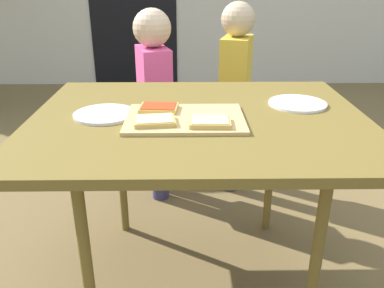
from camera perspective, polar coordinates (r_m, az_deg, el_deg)
The scene contains 10 objects.
ground_plane at distance 1.74m, azimuth 0.83°, elevation -18.33°, with size 16.00×16.00×0.00m, color brown.
dining_table at distance 1.39m, azimuth 0.98°, elevation 2.13°, with size 1.15×0.91×0.70m.
cutting_board at distance 1.33m, azimuth -1.00°, elevation 3.62°, with size 0.39×0.28×0.01m, color tan.
pizza_slice_far_left at distance 1.40m, azimuth -4.75°, elevation 5.14°, with size 0.14×0.11×0.02m.
pizza_slice_near_right at distance 1.26m, azimuth 2.56°, elevation 3.17°, with size 0.13×0.10×0.02m.
pizza_slice_near_left at distance 1.27m, azimuth -5.32°, elevation 3.32°, with size 0.14×0.11×0.02m.
plate_white_right at distance 1.54m, azimuth 14.74°, elevation 5.58°, with size 0.21×0.21×0.01m, color white.
plate_white_left at distance 1.41m, azimuth -12.29°, elevation 4.16°, with size 0.21×0.21×0.01m, color silver.
child_left at distance 2.09m, azimuth -5.35°, elevation 7.27°, with size 0.20×0.27×1.00m.
child_right at distance 2.19m, azimuth 6.16°, elevation 8.24°, with size 0.20×0.27×1.02m.
Camera 1 is at (-0.04, -1.30, 1.15)m, focal length 37.60 mm.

